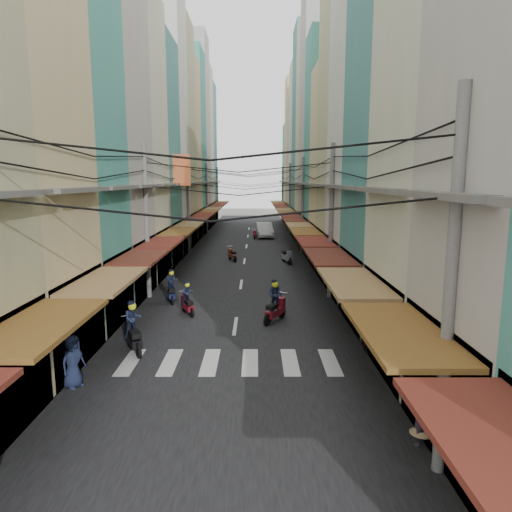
{
  "coord_description": "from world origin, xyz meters",
  "views": [
    {
      "loc": [
        0.9,
        -21.11,
        6.33
      ],
      "look_at": [
        0.91,
        2.7,
        2.33
      ],
      "focal_mm": 32.0,
      "sensor_mm": 36.0,
      "label": 1
    }
  ],
  "objects_px": {
    "traffic_sign": "(367,268)",
    "bicycle": "(348,297)",
    "market_umbrella": "(381,272)",
    "white_car": "(264,237)"
  },
  "relations": [
    {
      "from": "white_car",
      "to": "market_umbrella",
      "type": "xyz_separation_m",
      "value": [
        4.48,
        -30.95,
        2.38
      ]
    },
    {
      "from": "white_car",
      "to": "market_umbrella",
      "type": "distance_m",
      "value": 31.36
    },
    {
      "from": "bicycle",
      "to": "traffic_sign",
      "type": "bearing_deg",
      "value": -165.04
    },
    {
      "from": "bicycle",
      "to": "market_umbrella",
      "type": "distance_m",
      "value": 5.35
    },
    {
      "from": "market_umbrella",
      "to": "white_car",
      "type": "bearing_deg",
      "value": 98.24
    },
    {
      "from": "white_car",
      "to": "traffic_sign",
      "type": "height_order",
      "value": "traffic_sign"
    },
    {
      "from": "white_car",
      "to": "traffic_sign",
      "type": "relative_size",
      "value": 1.75
    },
    {
      "from": "traffic_sign",
      "to": "bicycle",
      "type": "bearing_deg",
      "value": 89.37
    },
    {
      "from": "white_car",
      "to": "bicycle",
      "type": "relative_size",
      "value": 3.87
    },
    {
      "from": "white_car",
      "to": "bicycle",
      "type": "xyz_separation_m",
      "value": [
        4.11,
        -26.17,
        0.0
      ]
    }
  ]
}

